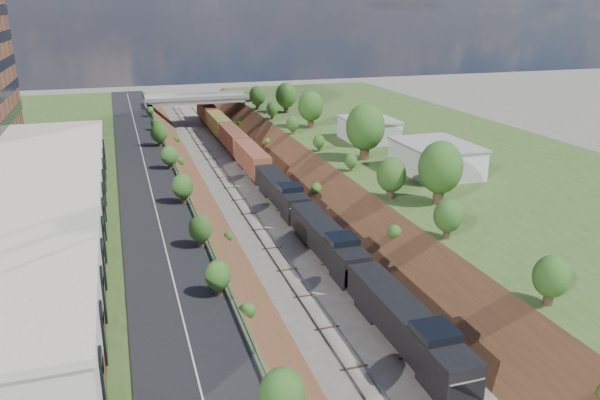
# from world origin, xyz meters

# --- Properties ---
(platform_left) EXTENTS (44.00, 180.00, 5.00)m
(platform_left) POSITION_xyz_m (-33.00, 60.00, 2.50)
(platform_left) COLOR #325623
(platform_left) RESTS_ON ground
(platform_right) EXTENTS (44.00, 180.00, 5.00)m
(platform_right) POSITION_xyz_m (33.00, 60.00, 2.50)
(platform_right) COLOR #325623
(platform_right) RESTS_ON ground
(embankment_left) EXTENTS (10.00, 180.00, 10.00)m
(embankment_left) POSITION_xyz_m (-11.00, 60.00, 0.00)
(embankment_left) COLOR brown
(embankment_left) RESTS_ON ground
(embankment_right) EXTENTS (10.00, 180.00, 10.00)m
(embankment_right) POSITION_xyz_m (11.00, 60.00, 0.00)
(embankment_right) COLOR brown
(embankment_right) RESTS_ON ground
(rail_left_track) EXTENTS (1.58, 180.00, 0.18)m
(rail_left_track) POSITION_xyz_m (-2.60, 60.00, 0.09)
(rail_left_track) COLOR gray
(rail_left_track) RESTS_ON ground
(rail_right_track) EXTENTS (1.58, 180.00, 0.18)m
(rail_right_track) POSITION_xyz_m (2.60, 60.00, 0.09)
(rail_right_track) COLOR gray
(rail_right_track) RESTS_ON ground
(road) EXTENTS (8.00, 180.00, 0.10)m
(road) POSITION_xyz_m (-15.50, 60.00, 5.05)
(road) COLOR black
(road) RESTS_ON platform_left
(guardrail) EXTENTS (0.10, 171.00, 0.70)m
(guardrail) POSITION_xyz_m (-11.40, 59.80, 5.55)
(guardrail) COLOR #99999E
(guardrail) RESTS_ON platform_left
(commercial_building) EXTENTS (14.30, 62.30, 7.00)m
(commercial_building) POSITION_xyz_m (-28.00, 38.00, 8.51)
(commercial_building) COLOR brown
(commercial_building) RESTS_ON platform_left
(overpass) EXTENTS (24.50, 8.30, 7.40)m
(overpass) POSITION_xyz_m (0.00, 122.00, 4.92)
(overpass) COLOR gray
(overpass) RESTS_ON ground
(white_building_near) EXTENTS (9.00, 12.00, 4.00)m
(white_building_near) POSITION_xyz_m (23.50, 52.00, 7.00)
(white_building_near) COLOR silver
(white_building_near) RESTS_ON platform_right
(white_building_far) EXTENTS (8.00, 10.00, 3.60)m
(white_building_far) POSITION_xyz_m (23.00, 74.00, 6.80)
(white_building_far) COLOR silver
(white_building_far) RESTS_ON platform_right
(tree_right_large) EXTENTS (5.25, 5.25, 7.61)m
(tree_right_large) POSITION_xyz_m (17.00, 40.00, 9.38)
(tree_right_large) COLOR #473323
(tree_right_large) RESTS_ON platform_right
(tree_left_crest) EXTENTS (2.45, 2.45, 3.55)m
(tree_left_crest) POSITION_xyz_m (-11.80, 20.00, 7.04)
(tree_left_crest) COLOR #473323
(tree_left_crest) RESTS_ON platform_left
(freight_train) EXTENTS (3.05, 122.77, 4.56)m
(freight_train) POSITION_xyz_m (2.60, 74.40, 2.57)
(freight_train) COLOR black
(freight_train) RESTS_ON ground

